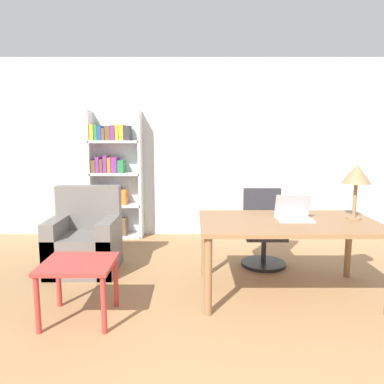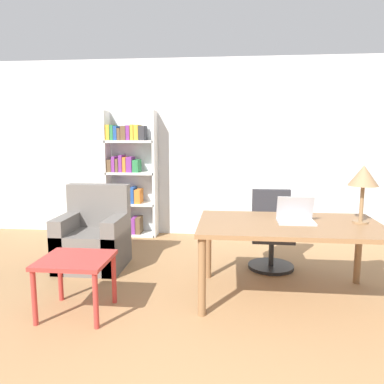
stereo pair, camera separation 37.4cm
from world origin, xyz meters
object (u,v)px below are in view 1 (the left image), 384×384
object	(u,v)px
desk	(289,229)
bookshelf	(114,181)
office_chair	(265,231)
table_lamp	(358,175)
armchair	(87,243)
side_table_blue	(80,271)
laptop	(295,214)

from	to	relation	value
desk	bookshelf	bearing A→B (deg)	135.72
office_chair	table_lamp	bearing A→B (deg)	-46.92
office_chair	armchair	xyz separation A→B (m)	(-2.10, -0.22, -0.08)
desk	side_table_blue	size ratio (longest dim) A/B	2.87
table_lamp	armchair	size ratio (longest dim) A/B	0.56
desk	side_table_blue	bearing A→B (deg)	-164.69
laptop	side_table_blue	distance (m)	2.06
office_chair	armchair	distance (m)	2.12
desk	table_lamp	size ratio (longest dim) A/B	3.13
table_lamp	office_chair	world-z (taller)	table_lamp
armchair	desk	bearing A→B (deg)	-16.73
desk	side_table_blue	xyz separation A→B (m)	(-1.89, -0.52, -0.23)
bookshelf	side_table_blue	bearing A→B (deg)	-84.57
table_lamp	office_chair	size ratio (longest dim) A/B	0.60
side_table_blue	armchair	bearing A→B (deg)	103.45
office_chair	bookshelf	bearing A→B (deg)	149.64
side_table_blue	bookshelf	distance (m)	2.65
office_chair	side_table_blue	world-z (taller)	office_chair
laptop	office_chair	bearing A→B (deg)	98.78
desk	laptop	xyz separation A→B (m)	(0.06, 0.04, 0.14)
desk	office_chair	bearing A→B (deg)	94.47
armchair	bookshelf	size ratio (longest dim) A/B	0.50
table_lamp	side_table_blue	world-z (taller)	table_lamp
laptop	armchair	distance (m)	2.36
side_table_blue	laptop	bearing A→B (deg)	15.94
armchair	bookshelf	bearing A→B (deg)	88.70
office_chair	bookshelf	xyz separation A→B (m)	(-2.07, 1.21, 0.47)
laptop	side_table_blue	bearing A→B (deg)	-164.06
desk	bookshelf	distance (m)	2.99
desk	bookshelf	world-z (taller)	bookshelf
laptop	table_lamp	bearing A→B (deg)	4.18
office_chair	side_table_blue	xyz separation A→B (m)	(-1.82, -1.39, 0.03)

